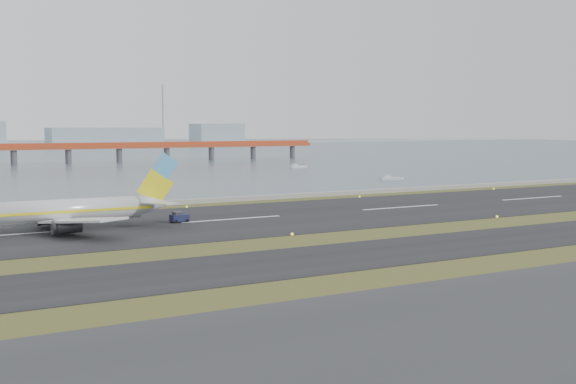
{
  "coord_description": "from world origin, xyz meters",
  "views": [
    {
      "loc": [
        -56.82,
        -90.99,
        17.35
      ],
      "look_at": [
        7.5,
        22.0,
        5.48
      ],
      "focal_mm": 45.0,
      "sensor_mm": 36.0,
      "label": 1
    }
  ],
  "objects": [
    {
      "name": "ground",
      "position": [
        0.0,
        0.0,
        0.0
      ],
      "size": [
        1000.0,
        1000.0,
        0.0
      ],
      "primitive_type": "plane",
      "color": "#3E4C1B",
      "rests_on": "ground"
    },
    {
      "name": "taxiway_strip",
      "position": [
        0.0,
        -12.0,
        0.05
      ],
      "size": [
        1000.0,
        18.0,
        0.1
      ],
      "primitive_type": "cube",
      "color": "black",
      "rests_on": "ground"
    },
    {
      "name": "runway_strip",
      "position": [
        0.0,
        30.0,
        0.05
      ],
      "size": [
        1000.0,
        45.0,
        0.1
      ],
      "primitive_type": "cube",
      "color": "black",
      "rests_on": "ground"
    },
    {
      "name": "seawall",
      "position": [
        0.0,
        60.0,
        0.5
      ],
      "size": [
        1000.0,
        2.5,
        1.0
      ],
      "primitive_type": "cube",
      "color": "gray",
      "rests_on": "ground"
    },
    {
      "name": "red_pier",
      "position": [
        20.0,
        250.0,
        7.28
      ],
      "size": [
        260.0,
        5.0,
        10.2
      ],
      "color": "#AA3C1D",
      "rests_on": "ground"
    },
    {
      "name": "airliner",
      "position": [
        -30.34,
        29.86,
        3.46
      ],
      "size": [
        38.52,
        32.89,
        12.8
      ],
      "color": "silver",
      "rests_on": "ground"
    },
    {
      "name": "pushback_tug",
      "position": [
        -10.14,
        30.76,
        0.99
      ],
      "size": [
        3.38,
        2.21,
        2.05
      ],
      "rotation": [
        0.0,
        0.0,
        0.11
      ],
      "color": "#161A3D",
      "rests_on": "ground"
    },
    {
      "name": "workboat_near",
      "position": [
        86.98,
        94.27,
        0.57
      ],
      "size": [
        7.74,
        4.52,
        1.79
      ],
      "rotation": [
        0.0,
        0.0,
        -0.32
      ],
      "color": "silver",
      "rests_on": "ground"
    },
    {
      "name": "workboat_far",
      "position": [
        95.01,
        167.68,
        0.59
      ],
      "size": [
        7.72,
        2.76,
        1.85
      ],
      "rotation": [
        0.0,
        0.0,
        0.05
      ],
      "color": "silver",
      "rests_on": "ground"
    }
  ]
}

